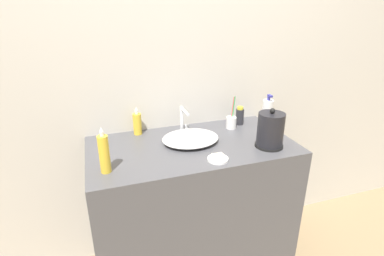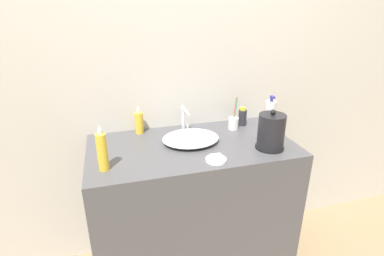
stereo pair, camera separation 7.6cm
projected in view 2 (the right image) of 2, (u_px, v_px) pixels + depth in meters
The scene contains 11 objects.
wall_back at pixel (178, 63), 1.82m from camera, with size 6.00×0.04×2.60m.
vanity_counter at pixel (192, 210), 1.85m from camera, with size 1.15×0.60×0.90m.
sink_basin at pixel (190, 138), 1.70m from camera, with size 0.32×0.27×0.05m.
faucet at pixel (185, 118), 1.81m from camera, with size 0.06×0.14×0.16m.
electric_kettle at pixel (271, 133), 1.60m from camera, with size 0.16×0.16×0.22m.
toothbrush_cup at pixel (233, 123), 1.87m from camera, with size 0.06×0.06×0.21m.
lotion_bottle at pixel (270, 116), 1.82m from camera, with size 0.06×0.06×0.23m.
shampoo_bottle at pixel (242, 117), 1.93m from camera, with size 0.05×0.05×0.12m.
mouthwash_bottle at pixel (102, 152), 1.39m from camera, with size 0.05×0.05×0.23m.
hand_cream_bottle at pixel (139, 122), 1.81m from camera, with size 0.05×0.05×0.17m.
soap_dish at pixel (216, 159), 1.50m from camera, with size 0.11×0.11×0.03m.
Camera 2 is at (-0.41, -1.16, 1.63)m, focal length 28.00 mm.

